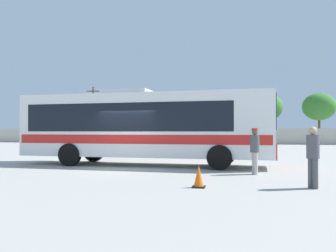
% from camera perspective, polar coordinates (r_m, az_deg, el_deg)
% --- Properties ---
extents(ground_plane, '(300.00, 300.00, 0.00)m').
position_cam_1_polar(ground_plane, '(25.09, 0.54, -4.49)').
color(ground_plane, '#A3A099').
extents(perimeter_wall, '(80.00, 0.30, 1.91)m').
position_cam_1_polar(perimeter_wall, '(44.55, 5.78, -1.65)').
color(perimeter_wall, '#B2AD9E').
rests_on(perimeter_wall, ground_plane).
extents(coach_bus_white_red, '(11.81, 3.00, 3.55)m').
position_cam_1_polar(coach_bus_white_red, '(16.58, -4.21, 0.18)').
color(coach_bus_white_red, white).
rests_on(coach_bus_white_red, ground_plane).
extents(attendant_by_bus_door, '(0.45, 0.45, 1.71)m').
position_cam_1_polar(attendant_by_bus_door, '(13.45, 13.90, -3.50)').
color(attendant_by_bus_door, '#B7B2A8').
rests_on(attendant_by_bus_door, ground_plane).
extents(passenger_waiting_on_apron, '(0.49, 0.49, 1.73)m').
position_cam_1_polar(passenger_waiting_on_apron, '(10.65, 22.45, -4.15)').
color(passenger_waiting_on_apron, '#4C4C51').
rests_on(passenger_waiting_on_apron, ground_plane).
extents(parked_car_leftmost_red, '(4.51, 2.14, 1.51)m').
position_cam_1_polar(parked_car_leftmost_red, '(43.82, -10.55, -1.86)').
color(parked_car_leftmost_red, red).
rests_on(parked_car_leftmost_red, ground_plane).
extents(parked_car_second_silver, '(4.41, 2.13, 1.42)m').
position_cam_1_polar(parked_car_second_silver, '(41.54, -2.95, -1.99)').
color(parked_car_second_silver, '#B7BABF').
rests_on(parked_car_second_silver, ground_plane).
extents(parked_car_third_red, '(4.23, 2.21, 1.44)m').
position_cam_1_polar(parked_car_third_red, '(40.29, 4.45, -2.01)').
color(parked_car_third_red, red).
rests_on(parked_car_third_red, ground_plane).
extents(utility_pole_near, '(1.79, 0.45, 8.06)m').
position_cam_1_polar(utility_pole_near, '(52.68, -12.06, 2.04)').
color(utility_pole_near, '#4C3823').
rests_on(utility_pole_near, ground_plane).
extents(roadside_tree_left, '(4.56, 4.56, 5.83)m').
position_cam_1_polar(roadside_tree_left, '(51.61, -11.43, 1.73)').
color(roadside_tree_left, brown).
rests_on(roadside_tree_left, ground_plane).
extents(roadside_tree_midleft, '(4.53, 4.53, 6.42)m').
position_cam_1_polar(roadside_tree_midleft, '(50.13, 1.80, 2.48)').
color(roadside_tree_midleft, brown).
rests_on(roadside_tree_midleft, ground_plane).
extents(roadside_tree_midright, '(4.29, 4.29, 6.61)m').
position_cam_1_polar(roadside_tree_midright, '(48.54, 15.64, 2.95)').
color(roadside_tree_midright, brown).
rests_on(roadside_tree_midright, ground_plane).
extents(roadside_tree_right, '(4.41, 4.41, 6.80)m').
position_cam_1_polar(roadside_tree_right, '(52.08, 23.29, 2.89)').
color(roadside_tree_right, brown).
rests_on(roadside_tree_right, ground_plane).
extents(traffic_cone_on_apron, '(0.36, 0.36, 0.64)m').
position_cam_1_polar(traffic_cone_on_apron, '(10.13, 5.01, -8.19)').
color(traffic_cone_on_apron, black).
rests_on(traffic_cone_on_apron, ground_plane).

